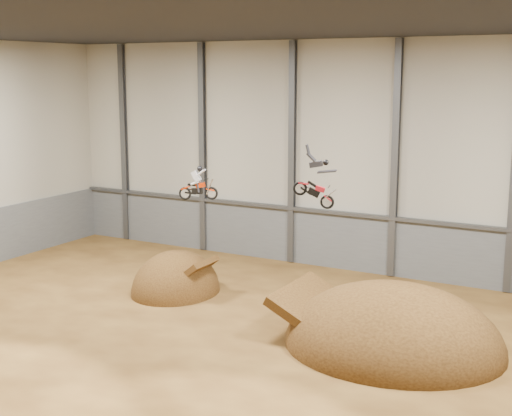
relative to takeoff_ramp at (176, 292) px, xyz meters
The scene contains 13 objects.
floor 8.59m from the takeoff_ramp, 44.11° to the right, with size 40.00×40.00×0.00m, color #4C3014.
back_wall 12.98m from the takeoff_ramp, 55.65° to the left, with size 40.00×0.10×14.00m, color #ABA697.
ceiling 16.42m from the takeoff_ramp, 44.11° to the right, with size 40.00×40.00×0.00m, color black.
lower_band_back 10.99m from the takeoff_ramp, 55.35° to the left, with size 39.80×0.18×3.50m, color slate.
steel_rail 11.30m from the takeoff_ramp, 54.90° to the left, with size 39.80×0.35×0.20m, color #47494F.
steel_column_0 15.40m from the takeoff_ramp, 139.96° to the left, with size 0.40×0.36×13.90m, color #47494F.
steel_column_1 11.90m from the takeoff_ramp, 113.49° to the left, with size 0.40×0.36×13.90m, color #47494F.
steel_column_2 11.61m from the takeoff_ramp, 72.20° to the left, with size 0.40×0.36×13.90m, color #47494F.
steel_column_3 14.73m from the takeoff_ramp, 42.89° to the left, with size 0.40×0.36×13.90m, color #47494F.
takeoff_ramp is the anchor object (origin of this frame).
landing_ramp 13.28m from the takeoff_ramp, ahead, with size 9.84×8.70×5.68m, color #36200D.
fmx_rider_a 6.90m from the takeoff_ramp, 20.87° to the right, with size 2.11×0.80×1.91m, color red, non-canonical shape.
fmx_rider_b 13.35m from the takeoff_ramp, 22.78° to the right, with size 2.47×0.70×2.11m, color red, non-canonical shape.
Camera 1 is at (16.04, -25.24, 12.07)m, focal length 50.00 mm.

